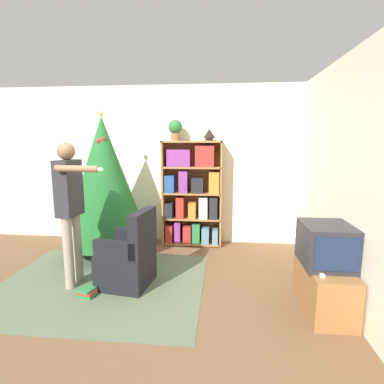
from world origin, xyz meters
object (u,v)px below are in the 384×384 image
christmas_tree (104,181)px  table_lamp (209,134)px  television (327,245)px  armchair (129,259)px  bookshelf (192,196)px  standing_person (70,203)px  potted_plant (175,129)px

christmas_tree → table_lamp: bearing=21.5°
television → christmas_tree: bearing=156.0°
christmas_tree → armchair: bearing=-55.3°
bookshelf → armchair: (-0.60, -1.50, -0.50)m
christmas_tree → armchair: (0.64, -0.92, -0.81)m
christmas_tree → table_lamp: 1.75m
christmas_tree → standing_person: christmas_tree is taller
christmas_tree → potted_plant: christmas_tree is taller
bookshelf → table_lamp: table_lamp is taller
bookshelf → potted_plant: size_ratio=5.19×
armchair → television: bearing=89.9°
standing_person → television: bearing=89.9°
standing_person → potted_plant: bearing=153.2°
bookshelf → standing_person: 2.01m
bookshelf → armchair: bearing=-111.7°
standing_person → table_lamp: size_ratio=8.42×
bookshelf → table_lamp: 1.02m
bookshelf → television: (1.53, -1.81, -0.14)m
standing_person → christmas_tree: bearing=-175.7°
television → table_lamp: size_ratio=2.70×
television → standing_person: (-2.78, 0.25, 0.32)m
armchair → potted_plant: size_ratio=2.80×
television → potted_plant: bearing=134.6°
christmas_tree → armchair: christmas_tree is taller
armchair → standing_person: size_ratio=0.55×
television → table_lamp: table_lamp is taller
standing_person → potted_plant: potted_plant is taller
potted_plant → table_lamp: bearing=-0.0°
television → table_lamp: bearing=124.6°
armchair → potted_plant: bearing=175.9°
potted_plant → table_lamp: 0.55m
table_lamp → christmas_tree: bearing=-158.5°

